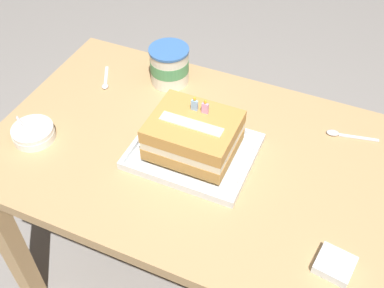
{
  "coord_description": "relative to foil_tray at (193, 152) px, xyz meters",
  "views": [
    {
      "loc": [
        0.37,
        -0.83,
        1.66
      ],
      "look_at": [
        0.01,
        -0.01,
        0.74
      ],
      "focal_mm": 43.45,
      "sensor_mm": 36.0,
      "label": 1
    }
  ],
  "objects": [
    {
      "name": "serving_spoon_by_bowls",
      "position": [
        0.36,
        0.24,
        -0.0
      ],
      "size": [
        0.15,
        0.05,
        0.01
      ],
      "color": "silver",
      "rests_on": "dining_table"
    },
    {
      "name": "foil_tray",
      "position": [
        0.0,
        0.0,
        0.0
      ],
      "size": [
        0.33,
        0.27,
        0.02
      ],
      "color": "silver",
      "rests_on": "dining_table"
    },
    {
      "name": "ice_cream_tub",
      "position": [
        -0.2,
        0.27,
        0.06
      ],
      "size": [
        0.13,
        0.13,
        0.12
      ],
      "color": "silver",
      "rests_on": "dining_table"
    },
    {
      "name": "dining_table",
      "position": [
        -0.02,
        0.02,
        -0.11
      ],
      "size": [
        1.13,
        0.74,
        0.71
      ],
      "color": "tan",
      "rests_on": "ground_plane"
    },
    {
      "name": "napkin_pile",
      "position": [
        0.43,
        -0.19,
        0.01
      ],
      "size": [
        0.09,
        0.09,
        0.02
      ],
      "color": "white",
      "rests_on": "dining_table"
    },
    {
      "name": "serving_spoon_near_tray",
      "position": [
        -0.39,
        0.17,
        -0.0
      ],
      "size": [
        0.07,
        0.12,
        0.01
      ],
      "color": "silver",
      "rests_on": "dining_table"
    },
    {
      "name": "ground_plane",
      "position": [
        -0.02,
        0.02,
        -0.72
      ],
      "size": [
        8.0,
        8.0,
        0.0
      ],
      "primitive_type": "plane",
      "color": "gray"
    },
    {
      "name": "bowl_stack",
      "position": [
        -0.44,
        -0.12,
        0.01
      ],
      "size": [
        0.12,
        0.12,
        0.09
      ],
      "color": "white",
      "rests_on": "dining_table"
    },
    {
      "name": "birthday_cake",
      "position": [
        -0.0,
        0.0,
        0.07
      ],
      "size": [
        0.23,
        0.19,
        0.15
      ],
      "color": "#C18842",
      "rests_on": "foil_tray"
    }
  ]
}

